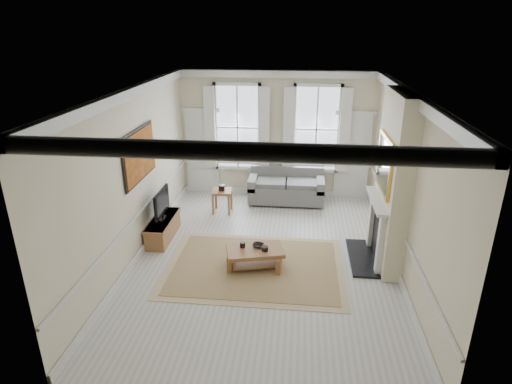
# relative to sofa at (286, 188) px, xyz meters

# --- Properties ---
(floor) EXTENTS (7.20, 7.20, 0.00)m
(floor) POSITION_rel_sofa_xyz_m (-0.32, -3.11, -0.37)
(floor) COLOR #B7B5AD
(floor) RESTS_ON ground
(ceiling) EXTENTS (7.20, 7.20, 0.00)m
(ceiling) POSITION_rel_sofa_xyz_m (-0.32, -3.11, 3.03)
(ceiling) COLOR white
(ceiling) RESTS_ON back_wall
(back_wall) EXTENTS (5.20, 0.00, 5.20)m
(back_wall) POSITION_rel_sofa_xyz_m (-0.32, 0.49, 1.33)
(back_wall) COLOR beige
(back_wall) RESTS_ON floor
(left_wall) EXTENTS (0.00, 7.20, 7.20)m
(left_wall) POSITION_rel_sofa_xyz_m (-2.92, -3.11, 1.33)
(left_wall) COLOR beige
(left_wall) RESTS_ON floor
(right_wall) EXTENTS (0.00, 7.20, 7.20)m
(right_wall) POSITION_rel_sofa_xyz_m (2.28, -3.11, 1.33)
(right_wall) COLOR beige
(right_wall) RESTS_ON floor
(window_left) EXTENTS (1.26, 0.20, 2.20)m
(window_left) POSITION_rel_sofa_xyz_m (-1.37, 0.44, 1.53)
(window_left) COLOR #B2BCC6
(window_left) RESTS_ON back_wall
(window_right) EXTENTS (1.26, 0.20, 2.20)m
(window_right) POSITION_rel_sofa_xyz_m (0.73, 0.44, 1.53)
(window_right) COLOR #B2BCC6
(window_right) RESTS_ON back_wall
(door_left) EXTENTS (0.90, 0.08, 2.30)m
(door_left) POSITION_rel_sofa_xyz_m (-2.37, 0.45, 0.78)
(door_left) COLOR silver
(door_left) RESTS_ON floor
(door_right) EXTENTS (0.90, 0.08, 2.30)m
(door_right) POSITION_rel_sofa_xyz_m (1.73, 0.45, 0.78)
(door_right) COLOR silver
(door_right) RESTS_ON floor
(painting) EXTENTS (0.05, 1.66, 1.06)m
(painting) POSITION_rel_sofa_xyz_m (-2.88, -2.81, 1.68)
(painting) COLOR #B9671F
(painting) RESTS_ON left_wall
(chimney_breast) EXTENTS (0.35, 1.70, 3.38)m
(chimney_breast) POSITION_rel_sofa_xyz_m (2.11, -2.91, 1.33)
(chimney_breast) COLOR beige
(chimney_breast) RESTS_ON floor
(hearth) EXTENTS (0.55, 1.50, 0.05)m
(hearth) POSITION_rel_sofa_xyz_m (1.68, -2.91, -0.35)
(hearth) COLOR black
(hearth) RESTS_ON floor
(fireplace) EXTENTS (0.21, 1.45, 1.33)m
(fireplace) POSITION_rel_sofa_xyz_m (1.88, -2.91, 0.36)
(fireplace) COLOR silver
(fireplace) RESTS_ON floor
(mirror) EXTENTS (0.06, 1.26, 1.06)m
(mirror) POSITION_rel_sofa_xyz_m (1.89, -2.91, 1.68)
(mirror) COLOR gold
(mirror) RESTS_ON chimney_breast
(sofa) EXTENTS (1.98, 0.97, 0.89)m
(sofa) POSITION_rel_sofa_xyz_m (0.00, 0.00, 0.00)
(sofa) COLOR #5E5E5B
(sofa) RESTS_ON floor
(side_table) EXTENTS (0.52, 0.52, 0.59)m
(side_table) POSITION_rel_sofa_xyz_m (-1.59, -0.89, 0.11)
(side_table) COLOR brown
(side_table) RESTS_ON floor
(rug) EXTENTS (3.50, 2.60, 0.02)m
(rug) POSITION_rel_sofa_xyz_m (-0.48, -3.47, -0.36)
(rug) COLOR #9A804F
(rug) RESTS_ON floor
(coffee_table) EXTENTS (1.22, 0.89, 0.41)m
(coffee_table) POSITION_rel_sofa_xyz_m (-0.48, -3.47, -0.04)
(coffee_table) COLOR brown
(coffee_table) RESTS_ON rug
(ceramic_pot_a) EXTENTS (0.11, 0.11, 0.11)m
(ceramic_pot_a) POSITION_rel_sofa_xyz_m (-0.73, -3.42, 0.09)
(ceramic_pot_a) COLOR black
(ceramic_pot_a) RESTS_ON coffee_table
(ceramic_pot_b) EXTENTS (0.13, 0.13, 0.09)m
(ceramic_pot_b) POSITION_rel_sofa_xyz_m (-0.28, -3.52, 0.08)
(ceramic_pot_b) COLOR black
(ceramic_pot_b) RESTS_ON coffee_table
(bowl) EXTENTS (0.27, 0.27, 0.05)m
(bowl) POSITION_rel_sofa_xyz_m (-0.43, -3.37, 0.07)
(bowl) COLOR black
(bowl) RESTS_ON coffee_table
(tv_stand) EXTENTS (0.42, 1.31, 0.47)m
(tv_stand) POSITION_rel_sofa_xyz_m (-2.66, -2.44, -0.14)
(tv_stand) COLOR brown
(tv_stand) RESTS_ON floor
(tv) EXTENTS (0.08, 0.90, 0.68)m
(tv) POSITION_rel_sofa_xyz_m (-2.63, -2.44, 0.49)
(tv) COLOR black
(tv) RESTS_ON tv_stand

